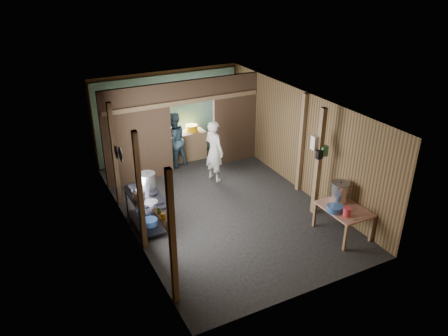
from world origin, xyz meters
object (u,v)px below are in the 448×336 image
stove_pot_large (147,181)px  gas_range (147,211)px  prep_table (343,221)px  pink_bucket (347,212)px  stock_pot (340,192)px  cook (214,151)px  yellow_tub (192,128)px

stove_pot_large → gas_range: bearing=-114.8°
gas_range → prep_table: (3.71, -2.19, -0.08)m
prep_table → stove_pot_large: (-3.54, 2.55, 0.64)m
prep_table → stove_pot_large: bearing=144.2°
gas_range → pink_bucket: 4.32m
stock_pot → cook: 3.63m
stove_pot_large → stock_pot: stove_pot_large is taller
pink_bucket → cook: cook is taller
stove_pot_large → stock_pot: (3.64, -2.25, -0.11)m
stove_pot_large → pink_bucket: (3.37, -2.81, -0.23)m
stove_pot_large → pink_bucket: bearing=-39.9°
gas_range → prep_table: bearing=-30.5°
stove_pot_large → yellow_tub: bearing=50.4°
stock_pot → cook: (-1.44, 3.33, -0.02)m
pink_bucket → cook: size_ratio=0.11×
stove_pot_large → prep_table: bearing=-35.8°
prep_table → stove_pot_large: stove_pot_large is taller
pink_bucket → cook: 4.07m
stock_pot → cook: cook is taller
stove_pot_large → cook: 2.45m
gas_range → yellow_tub: bearing=51.9°
cook → yellow_tub: bearing=-18.1°
prep_table → yellow_tub: yellow_tub is taller
gas_range → stock_pot: bearing=-26.3°
pink_bucket → cook: bearing=106.7°
pink_bucket → cook: (-1.17, 3.90, 0.10)m
prep_table → pink_bucket: size_ratio=5.79×
pink_bucket → yellow_tub: (-1.13, 5.52, 0.21)m
yellow_tub → cook: size_ratio=0.21×
stove_pot_large → cook: bearing=26.2°
pink_bucket → gas_range: bearing=145.3°
gas_range → stove_pot_large: stove_pot_large is taller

